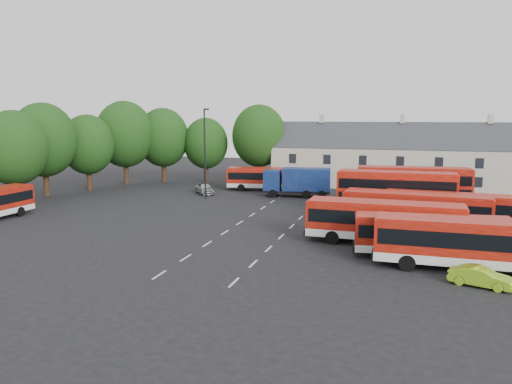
# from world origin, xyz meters

# --- Properties ---
(ground) EXTENTS (140.00, 140.00, 0.00)m
(ground) POSITION_xyz_m (0.00, 0.00, 0.00)
(ground) COLOR black
(ground) RESTS_ON ground
(lane_markings) EXTENTS (5.15, 33.80, 0.01)m
(lane_markings) POSITION_xyz_m (2.50, 2.00, 0.01)
(lane_markings) COLOR beige
(lane_markings) RESTS_ON ground
(treeline) EXTENTS (29.92, 32.59, 12.01)m
(treeline) POSITION_xyz_m (-20.74, 19.36, 6.68)
(treeline) COLOR black
(treeline) RESTS_ON ground
(terrace_houses) EXTENTS (35.70, 7.13, 10.06)m
(terrace_houses) POSITION_xyz_m (14.00, 30.00, 3.86)
(terrace_houses) COLOR beige
(terrace_houses) RESTS_ON ground
(bus_row_a) EXTENTS (11.91, 2.78, 3.37)m
(bus_row_a) POSITION_xyz_m (18.81, -7.45, 2.02)
(bus_row_a) COLOR silver
(bus_row_a) RESTS_ON ground
(bus_row_b) EXTENTS (10.86, 3.61, 3.01)m
(bus_row_b) POSITION_xyz_m (16.65, -5.10, 1.81)
(bus_row_b) COLOR silver
(bus_row_b) RESTS_ON ground
(bus_row_c) EXTENTS (11.97, 3.12, 3.36)m
(bus_row_c) POSITION_xyz_m (13.25, -2.15, 2.02)
(bus_row_c) COLOR silver
(bus_row_c) RESTS_ON ground
(bus_row_d) EXTENTS (12.31, 3.78, 3.43)m
(bus_row_d) POSITION_xyz_m (15.63, 2.78, 2.06)
(bus_row_d) COLOR silver
(bus_row_d) RESTS_ON ground
(bus_row_e) EXTENTS (11.46, 3.62, 3.19)m
(bus_row_e) POSITION_xyz_m (18.52, 5.01, 1.92)
(bus_row_e) COLOR silver
(bus_row_e) RESTS_ON ground
(bus_dd_south) EXTENTS (11.20, 2.62, 4.59)m
(bus_dd_south) POSITION_xyz_m (13.87, 8.46, 2.61)
(bus_dd_south) COLOR silver
(bus_dd_south) RESTS_ON ground
(bus_dd_north) EXTENTS (11.57, 3.66, 4.66)m
(bus_dd_north) POSITION_xyz_m (15.51, 12.46, 2.66)
(bus_dd_north) COLOR silver
(bus_dd_north) RESTS_ON ground
(bus_north) EXTENTS (10.99, 4.28, 3.03)m
(bus_north) POSITION_xyz_m (-2.86, 22.40, 1.82)
(bus_north) COLOR silver
(bus_north) RESTS_ON ground
(box_truck) EXTENTS (8.39, 3.68, 3.55)m
(box_truck) POSITION_xyz_m (2.10, 18.39, 1.99)
(box_truck) COLOR black
(box_truck) RESTS_ON ground
(silver_car) EXTENTS (3.86, 4.42, 1.44)m
(silver_car) POSITION_xyz_m (-9.83, 17.17, 0.72)
(silver_car) COLOR #A8AAB0
(silver_car) RESTS_ON ground
(lime_car) EXTENTS (3.76, 2.24, 1.17)m
(lime_car) POSITION_xyz_m (19.15, -10.49, 0.59)
(lime_car) COLOR #91D020
(lime_car) RESTS_ON ground
(lamppost) EXTENTS (0.75, 0.45, 10.76)m
(lamppost) POSITION_xyz_m (-8.19, 13.63, 5.74)
(lamppost) COLOR black
(lamppost) RESTS_ON ground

